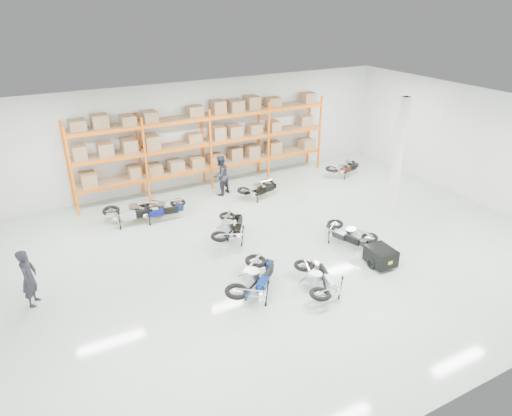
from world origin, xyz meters
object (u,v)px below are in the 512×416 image
moto_silver_left (319,276)px  person_back (221,175)px  trailer (381,256)px  moto_back_d (344,165)px  moto_touring_right (349,231)px  moto_black_far_left (230,224)px  moto_back_a (160,206)px  moto_blue_centre (255,274)px  moto_back_b (133,208)px  person_left (29,278)px  moto_back_c (259,186)px

moto_silver_left → person_back: 7.72m
trailer → moto_back_d: 7.92m
moto_silver_left → moto_touring_right: moto_silver_left is taller
moto_black_far_left → moto_back_a: 3.14m
moto_black_far_left → moto_touring_right: 4.05m
moto_touring_right → moto_black_far_left: bearing=129.4°
moto_touring_right → moto_back_d: size_ratio=1.04×
moto_blue_centre → moto_back_d: size_ratio=1.20×
moto_back_b → person_left: bearing=144.8°
moto_blue_centre → trailer: moto_blue_centre is taller
trailer → person_left: bearing=165.0°
moto_touring_right → person_back: bearing=92.5°
moto_back_b → person_left: person_left is taller
moto_back_b → moto_back_d: (9.95, 0.18, -0.08)m
moto_blue_centre → person_back: (2.02, 6.86, 0.26)m
moto_touring_right → moto_back_a: (-5.04, 4.90, 0.02)m
trailer → moto_blue_centre: bearing=173.2°
moto_blue_centre → person_back: size_ratio=1.14×
moto_touring_right → trailer: size_ratio=1.12×
person_left → moto_black_far_left: bearing=-60.3°
person_left → person_back: (7.65, 4.48, 0.02)m
moto_back_b → person_back: (3.94, 0.84, 0.28)m
moto_back_b → moto_back_c: size_ratio=1.18×
moto_back_b → person_left: size_ratio=1.12×
moto_black_far_left → moto_back_b: bearing=-12.1°
moto_back_a → person_left: person_left is taller
moto_blue_centre → person_back: bearing=-59.7°
moto_silver_left → person_back: person_back is taller
trailer → moto_back_d: moto_back_d is taller
moto_back_c → moto_back_d: moto_back_d is taller
moto_silver_left → moto_black_far_left: bearing=-61.9°
moto_blue_centre → trailer: 4.15m
moto_back_b → person_back: person_back is taller
moto_back_a → moto_back_b: (-0.97, 0.18, 0.04)m
moto_silver_left → moto_back_c: moto_silver_left is taller
moto_blue_centre → moto_back_a: bearing=-34.1°
moto_silver_left → moto_back_b: bearing=-47.0°
moto_black_far_left → trailer: bearing=166.0°
moto_blue_centre → moto_back_c: 6.73m
moto_black_far_left → moto_back_a: bearing=-22.8°
moto_blue_centre → person_left: size_ratio=1.16×
moto_blue_centre → moto_touring_right: size_ratio=1.16×
moto_black_far_left → moto_back_d: (7.31, 3.02, -0.06)m
moto_silver_left → moto_back_d: 9.54m
moto_silver_left → moto_black_far_left: (-0.88, 4.03, 0.02)m
moto_blue_centre → moto_black_far_left: bearing=-56.2°
moto_back_c → moto_back_d: (4.73, 0.35, 0.01)m
person_back → moto_back_a: bearing=-6.1°
person_left → person_back: size_ratio=0.98×
person_back → moto_blue_centre: bearing=48.4°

